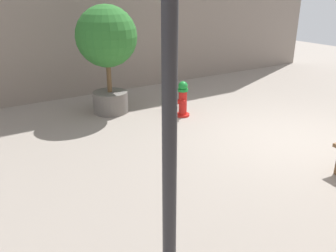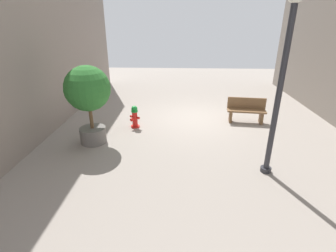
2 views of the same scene
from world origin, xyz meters
name	(u,v)px [view 2 (image 2 of 2)]	position (x,y,z in m)	size (l,w,h in m)	color
ground_plane	(196,118)	(0.00, 0.00, 0.00)	(23.40, 23.40, 0.00)	gray
fire_hydrant	(135,117)	(2.33, 1.04, 0.42)	(0.41, 0.39, 0.83)	red
bench_near	(246,110)	(-1.93, 0.30, 0.48)	(1.49, 0.59, 0.95)	brown
planter_tree	(88,94)	(3.48, 2.36, 1.62)	(1.39, 1.39, 2.50)	slate
street_lamp	(283,69)	(-1.64, 3.88, 2.69)	(0.36, 0.36, 4.39)	#2D2D33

